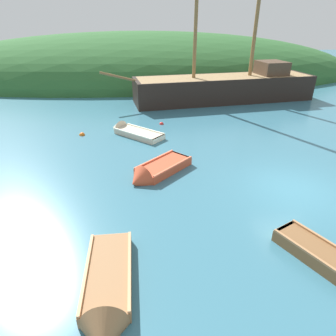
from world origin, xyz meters
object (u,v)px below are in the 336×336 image
at_px(sailing_ship, 225,91).
at_px(buoy_red, 161,124).
at_px(buoy_orange, 82,135).
at_px(rowboat_portside, 156,172).
at_px(rowboat_outer_left, 131,132).
at_px(rowboat_near_dock, 107,294).
at_px(rowboat_outer_right, 331,264).

xyz_separation_m(sailing_ship, buoy_red, (-6.12, -5.91, -0.82)).
bearing_deg(sailing_ship, buoy_orange, 26.54).
height_order(sailing_ship, rowboat_portside, sailing_ship).
relative_size(sailing_ship, rowboat_portside, 5.48).
bearing_deg(rowboat_outer_left, buoy_orange, 42.51).
xyz_separation_m(rowboat_near_dock, buoy_red, (2.62, 13.72, -0.11)).
distance_m(rowboat_outer_right, buoy_red, 13.91).
bearing_deg(buoy_orange, buoy_red, 17.15).
xyz_separation_m(rowboat_near_dock, buoy_orange, (-2.47, 12.15, -0.11)).
bearing_deg(rowboat_near_dock, rowboat_outer_left, 177.15).
relative_size(sailing_ship, rowboat_outer_right, 5.60).
relative_size(rowboat_portside, rowboat_outer_right, 1.02).
bearing_deg(rowboat_outer_right, sailing_ship, 146.71).
height_order(rowboat_near_dock, rowboat_outer_left, rowboat_near_dock).
bearing_deg(buoy_orange, rowboat_outer_left, -1.43).
bearing_deg(buoy_red, rowboat_portside, -97.21).
distance_m(buoy_red, buoy_orange, 5.33).
bearing_deg(buoy_red, buoy_orange, -162.85).
height_order(rowboat_near_dock, rowboat_outer_right, rowboat_near_dock).
xyz_separation_m(rowboat_portside, buoy_red, (0.91, 7.20, -0.13)).
xyz_separation_m(rowboat_near_dock, rowboat_outer_left, (0.54, 12.08, -0.01)).
xyz_separation_m(rowboat_near_dock, rowboat_outer_right, (6.33, 0.32, 0.03)).
bearing_deg(sailing_ship, rowboat_near_dock, 58.82).
bearing_deg(buoy_orange, rowboat_outer_right, -53.35).
bearing_deg(buoy_red, sailing_ship, 44.03).
bearing_deg(rowboat_portside, buoy_red, -140.48).
bearing_deg(rowboat_near_dock, buoy_orange, -168.77).
bearing_deg(buoy_red, rowboat_outer_left, -141.61).
relative_size(rowboat_portside, buoy_red, 11.37).
bearing_deg(rowboat_portside, rowboat_outer_right, 83.38).
distance_m(sailing_ship, buoy_red, 8.55).
distance_m(rowboat_near_dock, buoy_orange, 12.40).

